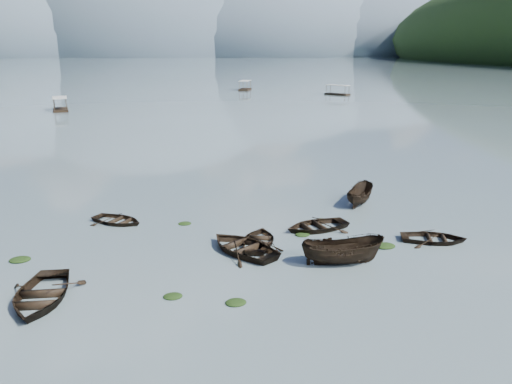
{
  "coord_description": "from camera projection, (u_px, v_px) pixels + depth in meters",
  "views": [
    {
      "loc": [
        -4.77,
        -20.98,
        11.62
      ],
      "look_at": [
        0.0,
        12.0,
        2.0
      ],
      "focal_mm": 35.0,
      "sensor_mm": 36.0,
      "label": 1
    }
  ],
  "objects": [
    {
      "name": "rowboat_2",
      "position": [
        342.0,
        264.0,
        27.96
      ],
      "size": [
        4.75,
        1.99,
        1.8
      ],
      "primitive_type": "imported",
      "rotation": [
        0.0,
        0.0,
        1.52
      ],
      "color": "black",
      "rests_on": "ground"
    },
    {
      "name": "rowboat_3",
      "position": [
        243.0,
        251.0,
        29.65
      ],
      "size": [
        5.81,
        6.15,
        1.04
      ],
      "primitive_type": "imported",
      "rotation": [
        0.0,
        0.0,
        3.76
      ],
      "color": "black",
      "rests_on": "ground"
    },
    {
      "name": "pontoon_right",
      "position": [
        337.0,
        95.0,
        129.09
      ],
      "size": [
        6.23,
        6.37,
        2.41
      ],
      "primitive_type": null,
      "rotation": [
        0.0,
        0.0,
        0.76
      ],
      "color": "black",
      "rests_on": "ground"
    },
    {
      "name": "weed_clump_4",
      "position": [
        385.0,
        247.0,
        30.31
      ],
      "size": [
        1.27,
        1.01,
        0.26
      ],
      "primitive_type": "ellipsoid",
      "color": "black",
      "rests_on": "ground"
    },
    {
      "name": "weed_clump_2",
      "position": [
        336.0,
        261.0,
        28.27
      ],
      "size": [
        1.03,
        0.82,
        0.22
      ],
      "primitive_type": "ellipsoid",
      "color": "black",
      "rests_on": "ground"
    },
    {
      "name": "rowboat_6",
      "position": [
        118.0,
        223.0,
        34.49
      ],
      "size": [
        4.68,
        4.37,
        0.79
      ],
      "primitive_type": "imported",
      "rotation": [
        0.0,
        0.0,
        0.99
      ],
      "color": "black",
      "rests_on": "ground"
    },
    {
      "name": "haze_mtn_d",
      "position": [
        358.0,
        55.0,
        923.6
      ],
      "size": [
        520.0,
        520.0,
        220.0
      ],
      "primitive_type": "ellipsoid",
      "color": "#475666",
      "rests_on": "ground"
    },
    {
      "name": "weed_clump_6",
      "position": [
        185.0,
        224.0,
        34.26
      ],
      "size": [
        0.92,
        0.77,
        0.19
      ],
      "primitive_type": "ellipsoid",
      "color": "black",
      "rests_on": "ground"
    },
    {
      "name": "rowboat_8",
      "position": [
        359.0,
        203.0,
        38.83
      ],
      "size": [
        3.69,
        4.38,
        1.63
      ],
      "primitive_type": "imported",
      "rotation": [
        0.0,
        0.0,
        2.54
      ],
      "color": "black",
      "rests_on": "ground"
    },
    {
      "name": "haze_mtn_a",
      "position": [
        29.0,
        55.0,
        843.92
      ],
      "size": [
        520.0,
        520.0,
        280.0
      ],
      "primitive_type": "ellipsoid",
      "color": "#475666",
      "rests_on": "ground"
    },
    {
      "name": "weed_clump_3",
      "position": [
        321.0,
        220.0,
        35.02
      ],
      "size": [
        0.77,
        0.65,
        0.17
      ],
      "primitive_type": "ellipsoid",
      "color": "black",
      "rests_on": "ground"
    },
    {
      "name": "weed_clump_0",
      "position": [
        236.0,
        303.0,
        23.6
      ],
      "size": [
        1.01,
        0.83,
        0.22
      ],
      "primitive_type": "ellipsoid",
      "color": "black",
      "rests_on": "ground"
    },
    {
      "name": "ground_plane",
      "position": [
        292.0,
        301.0,
        23.83
      ],
      "size": [
        2400.0,
        2400.0,
        0.0
      ],
      "primitive_type": "plane",
      "color": "slate"
    },
    {
      "name": "haze_mtn_c",
      "position": [
        262.0,
        55.0,
        898.87
      ],
      "size": [
        520.0,
        520.0,
        260.0
      ],
      "primitive_type": "ellipsoid",
      "color": "#475666",
      "rests_on": "ground"
    },
    {
      "name": "rowboat_7",
      "position": [
        316.0,
        229.0,
        33.28
      ],
      "size": [
        5.07,
        4.19,
        0.91
      ],
      "primitive_type": "imported",
      "rotation": [
        0.0,
        0.0,
        4.98
      ],
      "color": "black",
      "rests_on": "ground"
    },
    {
      "name": "haze_mtn_b",
      "position": [
        150.0,
        55.0,
        871.4
      ],
      "size": [
        520.0,
        520.0,
        340.0
      ],
      "primitive_type": "ellipsoid",
      "color": "#475666",
      "rests_on": "ground"
    },
    {
      "name": "pontoon_left",
      "position": [
        61.0,
        111.0,
        96.48
      ],
      "size": [
        4.05,
        6.91,
        2.48
      ],
      "primitive_type": null,
      "rotation": [
        0.0,
        0.0,
        0.22
      ],
      "color": "black",
      "rests_on": "ground"
    },
    {
      "name": "rowboat_1",
      "position": [
        259.0,
        244.0,
        30.78
      ],
      "size": [
        3.93,
        4.73,
        0.84
      ],
      "primitive_type": "imported",
      "rotation": [
        0.0,
        0.0,
        2.86
      ],
      "color": "black",
      "rests_on": "ground"
    },
    {
      "name": "pontoon_centre",
      "position": [
        245.0,
        90.0,
        144.17
      ],
      "size": [
        4.69,
        7.25,
        2.58
      ],
      "primitive_type": null,
      "rotation": [
        0.0,
        0.0,
        -0.31
      ],
      "color": "black",
      "rests_on": "ground"
    },
    {
      "name": "rowboat_4",
      "position": [
        434.0,
        242.0,
        31.16
      ],
      "size": [
        4.65,
        3.88,
        0.83
      ],
      "primitive_type": "imported",
      "rotation": [
        0.0,
        0.0,
        1.28
      ],
      "color": "black",
      "rests_on": "ground"
    },
    {
      "name": "weed_clump_5",
      "position": [
        20.0,
        261.0,
        28.35
      ],
      "size": [
        1.19,
        0.96,
        0.25
      ],
      "primitive_type": "ellipsoid",
      "color": "black",
      "rests_on": "ground"
    },
    {
      "name": "weed_clump_1",
      "position": [
        173.0,
        297.0,
        24.21
      ],
      "size": [
        0.94,
        0.75,
        0.21
      ],
      "primitive_type": "ellipsoid",
      "color": "black",
      "rests_on": "ground"
    },
    {
      "name": "rowboat_0",
      "position": [
        41.0,
        300.0,
        23.87
      ],
      "size": [
        3.76,
        5.18,
        1.05
      ],
      "primitive_type": "imported",
      "rotation": [
        0.0,
        0.0,
        -0.03
      ],
      "color": "black",
      "rests_on": "ground"
    },
    {
      "name": "weed_clump_7",
      "position": [
        303.0,
        235.0,
        32.19
      ],
      "size": [
        0.95,
        0.76,
        0.21
      ],
      "primitive_type": "ellipsoid",
      "color": "black",
      "rests_on": "ground"
    }
  ]
}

